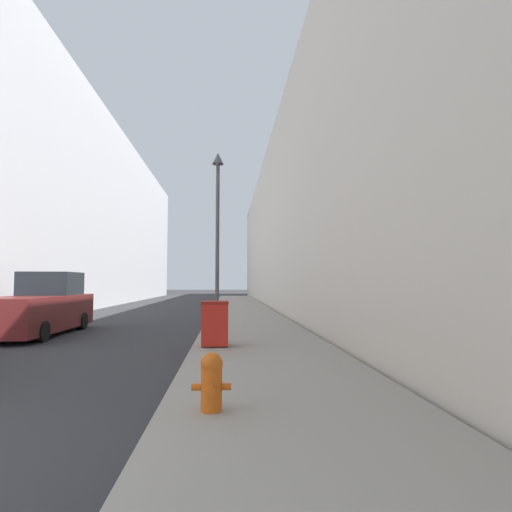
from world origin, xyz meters
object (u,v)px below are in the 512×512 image
(fire_hydrant, at_px, (212,380))
(lamppost, at_px, (218,222))
(trash_bin, at_px, (215,323))
(pickup_truck, at_px, (41,308))

(fire_hydrant, bearing_deg, lamppost, 91.07)
(fire_hydrant, distance_m, trash_bin, 5.31)
(trash_bin, bearing_deg, pickup_truck, 147.40)
(lamppost, bearing_deg, trash_bin, -89.35)
(trash_bin, distance_m, lamppost, 4.43)
(lamppost, bearing_deg, fire_hydrant, -88.93)
(trash_bin, xyz_separation_m, lamppost, (-0.04, 3.12, 3.14))
(lamppost, distance_m, pickup_truck, 6.92)
(lamppost, bearing_deg, pickup_truck, 172.09)
(fire_hydrant, relative_size, trash_bin, 0.64)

